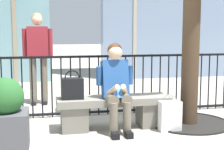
{
  "coord_description": "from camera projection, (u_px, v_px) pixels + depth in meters",
  "views": [
    {
      "loc": [
        -1.0,
        -4.53,
        1.38
      ],
      "look_at": [
        0.0,
        0.1,
        0.75
      ],
      "focal_mm": 53.55,
      "sensor_mm": 36.0,
      "label": 1
    }
  ],
  "objects": [
    {
      "name": "ground_plane",
      "position": [
        113.0,
        128.0,
        4.78
      ],
      "size": [
        60.0,
        60.0,
        0.0
      ],
      "primitive_type": "plane",
      "color": "#A8A091"
    },
    {
      "name": "shopping_bag",
      "position": [
        170.0,
        116.0,
        4.6
      ],
      "size": [
        0.3,
        0.16,
        0.51
      ],
      "color": "white",
      "rests_on": "ground"
    },
    {
      "name": "bystander_at_railing",
      "position": [
        38.0,
        51.0,
        6.21
      ],
      "size": [
        0.55,
        0.27,
        1.71
      ],
      "color": "#6B6051",
      "rests_on": "ground"
    },
    {
      "name": "planter",
      "position": [
        5.0,
        117.0,
        3.85
      ],
      "size": [
        0.51,
        0.51,
        0.85
      ],
      "color": "#4C4C51",
      "rests_on": "ground"
    },
    {
      "name": "plaza_railing",
      "position": [
        103.0,
        85.0,
        5.48
      ],
      "size": [
        8.65,
        0.04,
        0.99
      ],
      "color": "black",
      "rests_on": "ground"
    },
    {
      "name": "stone_bench",
      "position": [
        113.0,
        109.0,
        4.74
      ],
      "size": [
        1.6,
        0.44,
        0.45
      ],
      "color": "gray",
      "rests_on": "ground"
    },
    {
      "name": "handbag_on_bench",
      "position": [
        72.0,
        88.0,
        4.57
      ],
      "size": [
        0.3,
        0.19,
        0.4
      ],
      "color": "black",
      "rests_on": "stone_bench"
    },
    {
      "name": "seated_person_with_phone",
      "position": [
        116.0,
        84.0,
        4.57
      ],
      "size": [
        0.52,
        0.66,
        1.21
      ],
      "color": "#6B6051",
      "rests_on": "ground"
    }
  ]
}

